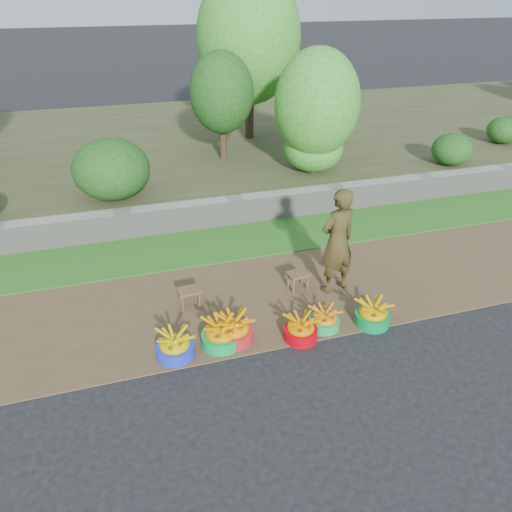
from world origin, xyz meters
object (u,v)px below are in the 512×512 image
object	(u,v)px
basin_c	(234,330)
stool_right	(298,276)
basin_b	(221,335)
basin_e	(324,320)
stool_left	(189,293)
vendor_woman	(337,241)
basin_d	(301,329)
basin_a	(175,346)
basin_f	(373,314)

from	to	relation	value
basin_c	stool_right	distance (m)	1.64
basin_b	basin_e	distance (m)	1.50
stool_left	stool_right	xyz separation A→B (m)	(1.75, -0.02, -0.00)
basin_e	vendor_woman	distance (m)	1.28
vendor_woman	basin_b	bearing A→B (deg)	7.43
basin_b	basin_e	world-z (taller)	basin_b
basin_d	stool_right	world-z (taller)	basin_d
basin_c	stool_left	size ratio (longest dim) A/B	1.54
basin_a	basin_b	xyz separation A→B (m)	(0.63, 0.05, 0.01)
stool_left	vendor_woman	world-z (taller)	vendor_woman
stool_left	stool_right	distance (m)	1.75
vendor_woman	basin_d	bearing A→B (deg)	31.59
basin_b	basin_e	bearing A→B (deg)	-2.39
basin_d	vendor_woman	size ratio (longest dim) A/B	0.28
basin_c	basin_d	xyz separation A→B (m)	(0.90, -0.23, -0.02)
basin_e	stool_left	world-z (taller)	basin_e
basin_e	stool_right	size ratio (longest dim) A/B	1.22
basin_e	stool_left	bearing A→B (deg)	147.70
basin_a	vendor_woman	xyz separation A→B (m)	(2.70, 0.87, 0.71)
basin_a	basin_d	world-z (taller)	basin_a
basin_a	basin_b	world-z (taller)	basin_b
basin_b	stool_right	world-z (taller)	basin_b
basin_d	basin_f	world-z (taller)	basin_f
basin_b	basin_c	world-z (taller)	basin_c
basin_e	vendor_woman	world-z (taller)	vendor_woman
basin_a	basin_f	xyz separation A→B (m)	(2.84, -0.13, -0.00)
basin_a	basin_c	world-z (taller)	basin_c
basin_b	stool_left	world-z (taller)	basin_b
basin_a	basin_e	size ratio (longest dim) A/B	1.15
basin_f	basin_a	bearing A→B (deg)	177.39
stool_right	basin_c	bearing A→B (deg)	-143.93
basin_a	vendor_woman	distance (m)	2.93
basin_d	stool_left	world-z (taller)	basin_d
basin_d	stool_right	size ratio (longest dim) A/B	1.31
basin_e	stool_right	xyz separation A→B (m)	(0.02, 1.07, 0.11)
basin_d	vendor_woman	xyz separation A→B (m)	(0.98, 1.02, 0.72)
basin_b	vendor_woman	xyz separation A→B (m)	(2.07, 0.83, 0.70)
basin_b	basin_a	bearing A→B (deg)	-175.87
basin_a	basin_d	size ratio (longest dim) A/B	1.07
basin_a	basin_e	world-z (taller)	basin_a
basin_b	basin_d	xyz separation A→B (m)	(1.09, -0.19, -0.02)
stool_left	basin_f	bearing A→B (deg)	-26.36
basin_c	basin_e	world-z (taller)	basin_c
basin_b	stool_left	xyz separation A→B (m)	(-0.24, 1.03, 0.08)
basin_f	basin_c	bearing A→B (deg)	173.82
basin_e	stool_left	size ratio (longest dim) A/B	1.26
basin_f	vendor_woman	xyz separation A→B (m)	(-0.14, 1.00, 0.71)
basin_b	basin_d	bearing A→B (deg)	-9.73
basin_c	basin_d	distance (m)	0.93
basin_f	vendor_woman	world-z (taller)	vendor_woman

